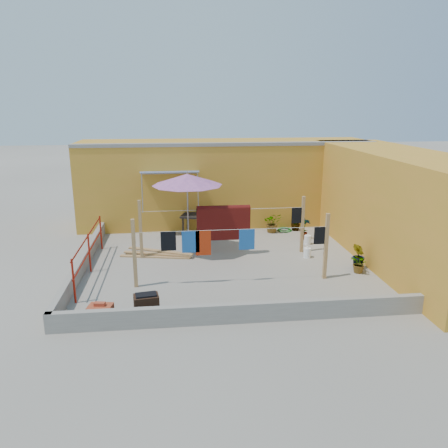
{
  "coord_description": "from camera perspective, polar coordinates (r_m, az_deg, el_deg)",
  "views": [
    {
      "loc": [
        -1.41,
        -12.0,
        4.55
      ],
      "look_at": [
        -0.03,
        0.3,
        1.13
      ],
      "focal_mm": 35.0,
      "sensor_mm": 36.0,
      "label": 1
    }
  ],
  "objects": [
    {
      "name": "plant_right_b",
      "position": [
        12.98,
        17.2,
        -4.0
      ],
      "size": [
        0.4,
        0.46,
        0.76
      ],
      "primitive_type": "imported",
      "rotation": [
        0.0,
        0.0,
        4.57
      ],
      "color": "#225B1A",
      "rests_on": "ground"
    },
    {
      "name": "wall_back",
      "position": [
        17.05,
        0.11,
        5.51
      ],
      "size": [
        11.0,
        3.27,
        3.21
      ],
      "color": "#C7842B",
      "rests_on": "ground"
    },
    {
      "name": "plant_back_a",
      "position": [
        16.01,
        6.36,
        0.18
      ],
      "size": [
        0.67,
        0.59,
        0.72
      ],
      "primitive_type": "imported",
      "rotation": [
        0.0,
        0.0,
        -0.03
      ],
      "color": "#225B1A",
      "rests_on": "ground"
    },
    {
      "name": "green_hose",
      "position": [
        16.34,
        7.91,
        -0.74
      ],
      "size": [
        0.53,
        0.53,
        0.08
      ],
      "color": "#19711D",
      "rests_on": "ground"
    },
    {
      "name": "brick_stack",
      "position": [
        9.96,
        -15.83,
        -11.14
      ],
      "size": [
        0.56,
        0.45,
        0.44
      ],
      "color": "#A54826",
      "rests_on": "ground"
    },
    {
      "name": "water_jug_a",
      "position": [
        13.6,
        10.8,
        -3.7
      ],
      "size": [
        0.22,
        0.22,
        0.35
      ],
      "color": "white",
      "rests_on": "ground"
    },
    {
      "name": "water_jug_b",
      "position": [
        14.89,
        10.84,
        -2.03
      ],
      "size": [
        0.22,
        0.22,
        0.35
      ],
      "color": "white",
      "rests_on": "ground"
    },
    {
      "name": "parapet_left",
      "position": [
        13.03,
        -17.9,
        -4.75
      ],
      "size": [
        0.16,
        7.3,
        0.44
      ],
      "primitive_type": "cube",
      "color": "gray",
      "rests_on": "ground"
    },
    {
      "name": "plant_back_b",
      "position": [
        16.37,
        9.32,
        0.23
      ],
      "size": [
        0.43,
        0.43,
        0.62
      ],
      "primitive_type": "imported",
      "rotation": [
        0.0,
        0.0,
        1.86
      ],
      "color": "#225B1A",
      "rests_on": "ground"
    },
    {
      "name": "wall_right",
      "position": [
        14.01,
        21.93,
        2.16
      ],
      "size": [
        2.4,
        9.0,
        3.2
      ],
      "primitive_type": "cube",
      "color": "#C7842B",
      "rests_on": "ground"
    },
    {
      "name": "plant_right_a",
      "position": [
        15.36,
        10.48,
        -0.47
      ],
      "size": [
        0.51,
        0.51,
        0.81
      ],
      "primitive_type": "imported",
      "rotation": [
        0.0,
        0.0,
        2.33
      ],
      "color": "#225B1A",
      "rests_on": "ground"
    },
    {
      "name": "clothesline_rig",
      "position": [
        13.11,
        0.02,
        -0.25
      ],
      "size": [
        5.09,
        2.35,
        1.8
      ],
      "color": "tan",
      "rests_on": "ground"
    },
    {
      "name": "red_railing",
      "position": [
        12.64,
        -17.24,
        -2.91
      ],
      "size": [
        0.05,
        4.2,
        1.1
      ],
      "color": "maroon",
      "rests_on": "ground"
    },
    {
      "name": "lumber_pile",
      "position": [
        13.66,
        -8.67,
        -3.89
      ],
      "size": [
        2.25,
        1.06,
        0.14
      ],
      "color": "tan",
      "rests_on": "ground"
    },
    {
      "name": "outdoor_table",
      "position": [
        15.51,
        -2.65,
        0.9
      ],
      "size": [
        1.72,
        1.2,
        0.73
      ],
      "color": "black",
      "rests_on": "ground"
    },
    {
      "name": "white_basin",
      "position": [
        10.0,
        3.2,
        -11.34
      ],
      "size": [
        0.52,
        0.52,
        0.09
      ],
      "color": "white",
      "rests_on": "ground"
    },
    {
      "name": "ground",
      "position": [
        12.91,
        0.28,
        -5.2
      ],
      "size": [
        80.0,
        80.0,
        0.0
      ],
      "primitive_type": "plane",
      "color": "#9E998E",
      "rests_on": "ground"
    },
    {
      "name": "plant_right_c",
      "position": [
        12.72,
        17.28,
        -4.99
      ],
      "size": [
        0.58,
        0.61,
        0.53
      ],
      "primitive_type": "imported",
      "rotation": [
        0.0,
        0.0,
        5.16
      ],
      "color": "#225B1A",
      "rests_on": "ground"
    },
    {
      "name": "parapet_front",
      "position": [
        9.57,
        2.83,
        -11.48
      ],
      "size": [
        8.3,
        0.16,
        0.44
      ],
      "primitive_type": "cube",
      "color": "gray",
      "rests_on": "ground"
    },
    {
      "name": "brazier",
      "position": [
        10.02,
        -10.09,
        -10.3
      ],
      "size": [
        0.6,
        0.44,
        0.49
      ],
      "color": "#301D13",
      "rests_on": "ground"
    },
    {
      "name": "patio_umbrella",
      "position": [
        13.3,
        -4.83,
        5.73
      ],
      "size": [
        2.63,
        2.63,
        2.58
      ],
      "color": "gray",
      "rests_on": "ground"
    }
  ]
}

